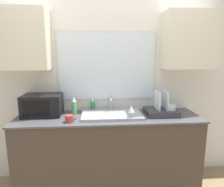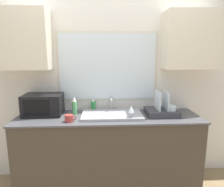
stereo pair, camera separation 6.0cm
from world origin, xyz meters
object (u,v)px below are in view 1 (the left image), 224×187
object	(u,v)px
wine_glass	(131,109)
spray_bottle	(74,106)
soap_bottle	(93,106)
faucet	(111,103)
dish_rack	(162,110)
mug_near_sink	(69,119)
microwave	(42,105)

from	to	relation	value
wine_glass	spray_bottle	bearing A→B (deg)	158.80
spray_bottle	soap_bottle	xyz separation A→B (m)	(0.22, 0.14, -0.04)
faucet	spray_bottle	bearing A→B (deg)	-166.31
dish_rack	mug_near_sink	distance (m)	1.10
faucet	wine_glass	size ratio (longest dim) A/B	1.12
soap_bottle	mug_near_sink	xyz separation A→B (m)	(-0.25, -0.42, -0.03)
spray_bottle	soap_bottle	bearing A→B (deg)	31.79
faucet	wine_glass	world-z (taller)	faucet
soap_bottle	mug_near_sink	distance (m)	0.49
mug_near_sink	dish_rack	bearing A→B (deg)	9.71
faucet	spray_bottle	xyz separation A→B (m)	(-0.46, -0.11, -0.01)
spray_bottle	dish_rack	bearing A→B (deg)	-5.09
microwave	dish_rack	distance (m)	1.44
dish_rack	soap_bottle	bearing A→B (deg)	164.50
dish_rack	mug_near_sink	bearing A→B (deg)	-170.29
faucet	microwave	distance (m)	0.84
dish_rack	wine_glass	size ratio (longest dim) A/B	2.22
microwave	wine_glass	distance (m)	1.06
faucet	soap_bottle	xyz separation A→B (m)	(-0.23, 0.03, -0.04)
dish_rack	mug_near_sink	world-z (taller)	dish_rack
microwave	mug_near_sink	world-z (taller)	microwave
spray_bottle	faucet	bearing A→B (deg)	13.69
soap_bottle	dish_rack	bearing A→B (deg)	-15.50
microwave	faucet	bearing A→B (deg)	7.44
dish_rack	spray_bottle	bearing A→B (deg)	174.91
microwave	spray_bottle	distance (m)	0.38
dish_rack	mug_near_sink	size ratio (longest dim) A/B	3.02
faucet	dish_rack	size ratio (longest dim) A/B	0.51
faucet	spray_bottle	distance (m)	0.47
faucet	soap_bottle	size ratio (longest dim) A/B	1.18
dish_rack	spray_bottle	xyz separation A→B (m)	(-1.06, 0.09, 0.05)
microwave	dish_rack	size ratio (longest dim) A/B	1.23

